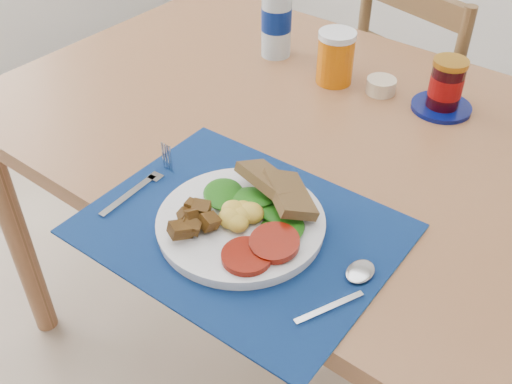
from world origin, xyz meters
TOP-DOWN VIEW (x-y plane):
  - table at (0.00, 0.20)m, footprint 1.40×0.90m
  - chair_far at (-0.05, 0.85)m, footprint 0.46×0.45m
  - placemat at (0.07, -0.14)m, footprint 0.50×0.39m
  - breakfast_plate at (0.07, -0.14)m, footprint 0.27×0.27m
  - fork at (-0.13, -0.16)m, footprint 0.03×0.19m
  - spoon at (0.28, -0.14)m, footprint 0.06×0.17m
  - water_bottle at (-0.26, 0.40)m, footprint 0.07×0.07m
  - juice_glass at (-0.08, 0.37)m, footprint 0.08×0.08m
  - ramekin at (0.03, 0.40)m, footprint 0.07×0.07m
  - jam_on_saucer at (0.17, 0.41)m, footprint 0.13×0.13m

SIDE VIEW (x-z plane):
  - chair_far at x=-0.05m, z-range 0.01..1.06m
  - table at x=0.00m, z-range 0.29..1.04m
  - placemat at x=0.07m, z-range 0.75..0.75m
  - fork at x=-0.13m, z-range 0.75..0.76m
  - spoon at x=0.28m, z-range 0.75..0.76m
  - ramekin at x=0.03m, z-range 0.75..0.78m
  - breakfast_plate at x=0.07m, z-range 0.74..0.81m
  - jam_on_saucer at x=0.17m, z-range 0.74..0.86m
  - juice_glass at x=-0.08m, z-range 0.75..0.86m
  - water_bottle at x=-0.26m, z-range 0.74..0.98m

